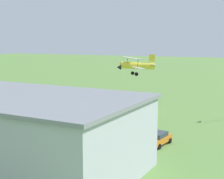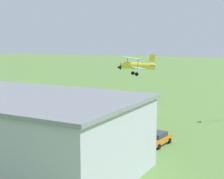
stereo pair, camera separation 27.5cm
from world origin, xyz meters
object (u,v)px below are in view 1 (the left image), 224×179
at_px(car_orange, 159,138).
at_px(person_by_parked_cars, 93,126).
at_px(hangar, 11,129).
at_px(biplane, 136,65).
at_px(car_yellow, 21,118).
at_px(person_beside_truck, 33,122).
at_px(person_walking_on_apron, 1,124).

bearing_deg(car_orange, person_by_parked_cars, -11.86).
bearing_deg(car_orange, hangar, 46.62).
xyz_separation_m(biplane, car_yellow, (13.61, 13.94, -7.71)).
bearing_deg(car_yellow, hangar, 126.73).
bearing_deg(hangar, car_orange, -133.38).
distance_m(hangar, person_by_parked_cars, 15.13).
bearing_deg(biplane, car_yellow, 45.69).
relative_size(hangar, person_beside_truck, 17.60).
distance_m(car_orange, car_yellow, 22.74).
distance_m(biplane, person_walking_on_apron, 24.09).
relative_size(biplane, person_walking_on_apron, 4.73).
distance_m(car_yellow, person_by_parked_cars, 12.36).
xyz_separation_m(person_beside_truck, person_by_parked_cars, (-9.11, -1.72, 0.03)).
bearing_deg(person_by_parked_cars, hangar, 83.83).
distance_m(biplane, car_orange, 19.74).
xyz_separation_m(hangar, person_walking_on_apron, (10.93, -10.19, -2.95)).
relative_size(person_beside_truck, person_walking_on_apron, 1.03).
height_order(biplane, car_yellow, biplane).
relative_size(car_yellow, person_by_parked_cars, 2.53).
bearing_deg(person_beside_truck, person_walking_on_apron, 39.90).
height_order(hangar, biplane, biplane).
bearing_deg(person_walking_on_apron, person_by_parked_cars, -159.92).
xyz_separation_m(biplane, car_orange, (-9.06, 15.77, -7.69)).
height_order(car_orange, person_beside_truck, person_beside_truck).
xyz_separation_m(car_orange, person_walking_on_apron, (22.83, 2.41, -0.05)).
bearing_deg(person_by_parked_cars, car_yellow, 1.56).
distance_m(biplane, person_beside_truck, 20.04).
height_order(hangar, car_yellow, hangar).
height_order(car_yellow, person_walking_on_apron, person_walking_on_apron).
xyz_separation_m(hangar, car_orange, (-11.90, -12.60, -2.90)).
height_order(hangar, person_beside_truck, hangar).
bearing_deg(person_beside_truck, car_orange, 178.70).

